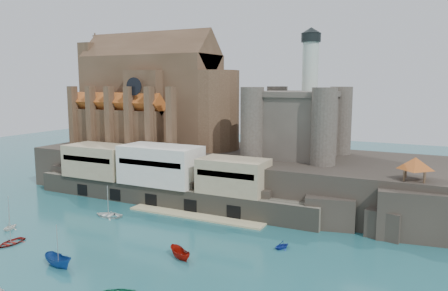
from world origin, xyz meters
The scene contains 13 objects.
ground centered at (0.00, 0.00, 0.00)m, with size 300.00×300.00×0.00m, color #1B535A.
promontory centered at (-0.19, 39.37, 4.92)m, with size 100.00×36.00×10.00m.
quay centered at (-10.19, 23.07, 6.07)m, with size 70.00×12.00×13.05m.
church centered at (-24.13, 41.85, 22.13)m, with size 47.00×25.93×30.51m.
castle_keep centered at (16.08, 41.08, 18.31)m, with size 21.20×21.20×29.30m.
rock_outcrop centered at (42.00, 25.84, 4.02)m, with size 14.50×10.50×8.70m.
pavilion centered at (42.00, 26.00, 12.73)m, with size 6.40×6.40×5.40m.
boat_0 centered at (-18.13, -9.05, 0.00)m, with size 3.59×1.04×5.02m, color maroon.
boat_2 centered at (-3.76, -12.02, 0.00)m, with size 2.16×2.22×5.74m, color navy.
boat_4 centered at (-24.59, -4.25, 0.00)m, with size 2.80×1.71×3.25m, color white.
boat_5 centered at (10.61, -1.28, 0.00)m, with size 1.85×1.90×4.93m, color #981208.
boat_6 centered at (-13.77, 10.11, 0.00)m, with size 4.22×1.22×5.90m, color silver.
boat_7 centered at (23.47, 9.58, 0.00)m, with size 2.69×1.64×3.11m, color #19349C.
Camera 1 is at (45.80, -55.83, 27.09)m, focal length 35.00 mm.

